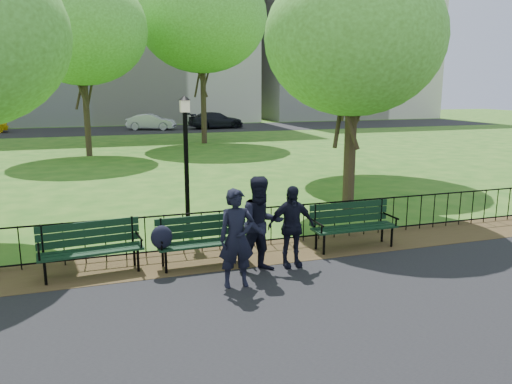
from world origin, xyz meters
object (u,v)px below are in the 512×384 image
object	(u,v)px
tree_mid_e	(356,26)
person_left	(237,238)
park_bench_right_a	(352,220)
tree_far_c	(81,28)
tree_far_e	(202,16)
park_bench_main	(187,236)
person_right	(291,226)
sedan_silver	(151,122)
park_bench_left_a	(90,243)
sedan_dark	(216,120)
person_mid	(261,225)
tree_near_e	(354,39)
lamppost	(186,160)

from	to	relation	value
tree_mid_e	person_left	xyz separation A→B (m)	(-7.68, -9.81, -4.95)
park_bench_right_a	tree_far_c	xyz separation A→B (m)	(-5.51, 17.93, 5.76)
tree_mid_e	tree_far_e	world-z (taller)	tree_far_e
park_bench_main	person_right	xyz separation A→B (m)	(1.97, -0.59, 0.18)
park_bench_right_a	tree_far_c	distance (m)	19.62
tree_mid_e	person_right	xyz separation A→B (m)	(-6.38, -9.17, -5.02)
park_bench_main	park_bench_right_a	world-z (taller)	park_bench_right_a
tree_far_c	sedan_silver	distance (m)	17.13
person_left	park_bench_left_a	bearing A→B (deg)	151.89
tree_mid_e	tree_far_c	xyz separation A→B (m)	(-10.13, 9.46, 0.54)
park_bench_left_a	sedan_dark	distance (m)	34.54
tree_far_c	person_mid	bearing A→B (deg)	-80.60
park_bench_left_a	person_right	world-z (taller)	person_right
park_bench_main	tree_far_e	distance (m)	23.73
tree_near_e	person_right	world-z (taller)	tree_near_e
person_left	sedan_dark	world-z (taller)	person_left
park_bench_left_a	lamppost	size ratio (longest dim) A/B	0.59
sedan_dark	park_bench_main	bearing A→B (deg)	158.14
sedan_dark	person_mid	bearing A→B (deg)	160.54
person_left	sedan_dark	xyz separation A→B (m)	(8.11, 34.36, -0.19)
park_bench_right_a	person_mid	distance (m)	2.56
tree_far_e	person_right	xyz separation A→B (m)	(-3.29, -22.61, -6.92)
park_bench_left_a	sedan_dark	bearing A→B (deg)	66.33
park_bench_main	sedan_dark	size ratio (longest dim) A/B	0.42
tree_near_e	sedan_silver	bearing A→B (deg)	94.07
tree_near_e	park_bench_main	bearing A→B (deg)	-148.25
park_bench_left_a	person_right	xyz separation A→B (m)	(3.78, -0.84, 0.21)
tree_near_e	park_bench_left_a	bearing A→B (deg)	-156.81
park_bench_left_a	tree_far_c	size ratio (longest dim) A/B	0.21
tree_far_e	person_left	size ratio (longest dim) A/B	6.27
person_left	lamppost	bearing A→B (deg)	96.01
park_bench_main	person_left	distance (m)	1.42
tree_near_e	tree_far_c	world-z (taller)	tree_far_c
person_right	sedan_dark	size ratio (longest dim) A/B	0.34
lamppost	person_mid	size ratio (longest dim) A/B	1.78
person_mid	person_right	xyz separation A→B (m)	(0.65, 0.10, -0.12)
person_left	tree_mid_e	bearing A→B (deg)	54.70
park_bench_left_a	sedan_dark	xyz separation A→B (m)	(10.59, 32.88, 0.09)
person_left	tree_far_c	bearing A→B (deg)	100.01
park_bench_right_a	tree_mid_e	world-z (taller)	tree_mid_e
lamppost	person_mid	xyz separation A→B (m)	(0.85, -3.05, -0.87)
tree_mid_e	person_mid	xyz separation A→B (m)	(-7.03, -9.27, -4.90)
lamppost	tree_near_e	xyz separation A→B (m)	(4.94, 0.98, 3.00)
park_bench_right_a	tree_far_e	size ratio (longest dim) A/B	0.17
park_bench_left_a	sedan_silver	bearing A→B (deg)	75.48
sedan_dark	person_left	bearing A→B (deg)	159.70
person_left	person_right	world-z (taller)	person_left
person_right	park_bench_main	bearing A→B (deg)	165.20
park_bench_main	lamppost	distance (m)	2.67
lamppost	sedan_silver	world-z (taller)	lamppost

